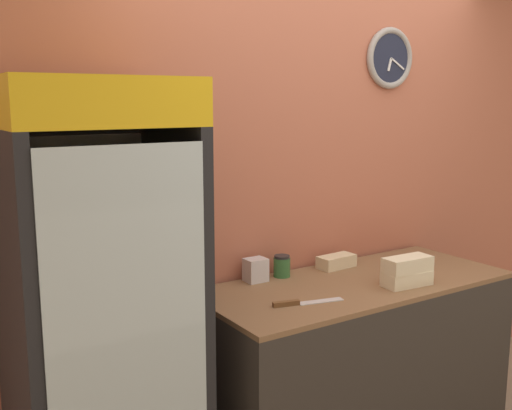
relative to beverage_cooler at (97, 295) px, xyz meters
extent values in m
cube|color=#B7664C|center=(1.34, 0.33, 0.33)|extent=(5.20, 0.06, 2.70)
torus|color=gray|center=(1.87, 0.28, 1.02)|extent=(0.35, 0.04, 0.35)
cylinder|color=#1E2338|center=(1.87, 0.28, 1.02)|extent=(0.29, 0.01, 0.29)
cube|color=white|center=(1.86, 0.27, 0.98)|extent=(0.03, 0.01, 0.08)
cube|color=white|center=(1.93, 0.27, 0.99)|extent=(0.11, 0.01, 0.07)
cube|color=#332D28|center=(1.34, -0.08, -0.60)|extent=(1.67, 0.70, 0.85)
cube|color=brown|center=(1.34, -0.08, -0.16)|extent=(1.67, 0.70, 0.02)
cube|color=black|center=(0.00, 0.26, -0.17)|extent=(0.70, 0.04, 1.70)
cube|color=black|center=(-0.32, -0.04, -0.17)|extent=(0.05, 0.63, 1.70)
cube|color=black|center=(0.32, -0.04, -0.17)|extent=(0.05, 0.63, 1.70)
cube|color=white|center=(0.00, 0.23, -0.17)|extent=(0.60, 0.02, 1.60)
cube|color=silver|center=(0.00, -0.36, -0.17)|extent=(0.60, 0.01, 1.60)
cube|color=gold|center=(0.00, -0.07, 0.77)|extent=(0.70, 0.57, 0.18)
cube|color=silver|center=(0.00, -0.06, -0.31)|extent=(0.58, 0.51, 0.01)
cube|color=silver|center=(0.00, -0.06, -0.01)|extent=(0.58, 0.51, 0.01)
cube|color=silver|center=(0.00, -0.06, 0.30)|extent=(0.58, 0.51, 0.01)
cylinder|color=gold|center=(-0.14, -0.27, -0.24)|extent=(0.07, 0.07, 0.13)
cylinder|color=gold|center=(-0.14, -0.27, -0.14)|extent=(0.03, 0.03, 0.06)
cylinder|color=#B2BCCC|center=(0.04, -0.26, -0.22)|extent=(0.08, 0.08, 0.18)
cylinder|color=#B2BCCC|center=(0.04, -0.26, -0.09)|extent=(0.03, 0.03, 0.08)
cylinder|color=#B2231E|center=(0.16, -0.27, 0.39)|extent=(0.08, 0.08, 0.18)
cylinder|color=#B2231E|center=(0.16, -0.27, 0.52)|extent=(0.03, 0.03, 0.08)
cylinder|color=navy|center=(-0.14, -0.27, 0.37)|extent=(0.07, 0.07, 0.14)
cylinder|color=navy|center=(-0.14, -0.27, 0.47)|extent=(0.03, 0.03, 0.06)
cylinder|color=gold|center=(-0.02, -0.27, 0.06)|extent=(0.06, 0.06, 0.12)
cylinder|color=gold|center=(-0.02, -0.27, 0.15)|extent=(0.02, 0.02, 0.05)
cylinder|color=navy|center=(0.19, -0.27, 0.07)|extent=(0.07, 0.07, 0.15)
cylinder|color=navy|center=(0.19, -0.27, 0.18)|extent=(0.03, 0.03, 0.07)
cylinder|color=#2D6B38|center=(-0.15, -0.27, 0.08)|extent=(0.06, 0.06, 0.16)
cylinder|color=#2D6B38|center=(-0.15, -0.27, 0.19)|extent=(0.03, 0.03, 0.07)
cube|color=beige|center=(1.50, -0.27, -0.11)|extent=(0.26, 0.13, 0.07)
cube|color=beige|center=(1.50, -0.27, -0.03)|extent=(0.26, 0.13, 0.07)
cube|color=beige|center=(1.41, 0.18, -0.11)|extent=(0.23, 0.12, 0.07)
cube|color=silver|center=(0.98, -0.23, -0.14)|extent=(0.22, 0.09, 0.00)
cube|color=brown|center=(0.81, -0.19, -0.13)|extent=(0.13, 0.05, 0.02)
cylinder|color=#336B38|center=(1.06, 0.20, -0.09)|extent=(0.09, 0.09, 0.10)
cylinder|color=#262628|center=(1.06, 0.20, -0.04)|extent=(0.08, 0.08, 0.01)
cube|color=silver|center=(0.89, 0.21, -0.08)|extent=(0.11, 0.09, 0.12)
camera|label=1|loc=(-0.72, -2.29, 0.78)|focal=42.00mm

